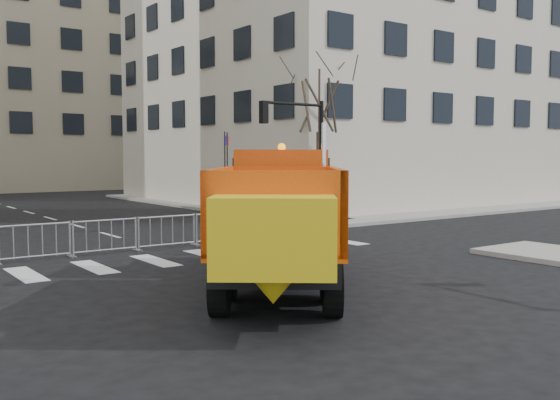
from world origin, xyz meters
TOP-DOWN VIEW (x-y plane):
  - ground at (0.00, 0.00)m, footprint 120.00×120.00m
  - sidewalk_back at (0.00, 8.50)m, footprint 64.00×5.00m
  - traffic_light_right at (8.50, 9.50)m, footprint 0.18×0.18m
  - crowd_barriers at (-0.75, 7.60)m, footprint 12.60×0.60m
  - street_tree at (9.20, 10.50)m, footprint 3.00×3.00m
  - plow_truck at (-0.46, 0.20)m, footprint 8.16×9.52m
  - cop_a at (2.98, 4.80)m, footprint 0.69×0.57m
  - cop_b at (3.45, 5.35)m, footprint 1.04×0.84m
  - cop_c at (2.35, 5.28)m, footprint 1.10×1.03m
  - newspaper_box at (7.14, 9.15)m, footprint 0.49×0.45m

SIDE VIEW (x-z plane):
  - ground at x=0.00m, z-range 0.00..0.00m
  - sidewalk_back at x=0.00m, z-range 0.00..0.15m
  - crowd_barriers at x=-0.75m, z-range 0.00..1.10m
  - newspaper_box at x=7.14m, z-range 0.15..1.25m
  - cop_a at x=2.98m, z-range 0.00..1.61m
  - cop_c at x=2.35m, z-range 0.00..1.82m
  - cop_b at x=3.45m, z-range 0.00..2.05m
  - plow_truck at x=-0.46m, z-range -0.22..3.65m
  - traffic_light_right at x=8.50m, z-range 0.00..5.40m
  - street_tree at x=9.20m, z-range 0.00..7.50m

